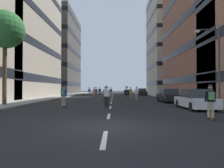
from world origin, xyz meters
name	(u,v)px	position (x,y,z in m)	size (l,w,h in m)	color
ground_plane	(112,97)	(0.00, 25.13, 0.00)	(150.80, 150.80, 0.00)	black
sidewalk_left	(61,96)	(-9.56, 28.28, 0.07)	(3.76, 69.12, 0.14)	gray
sidewalk_right	(164,96)	(9.56, 28.28, 0.07)	(3.76, 69.12, 0.14)	gray
lane_markings	(112,97)	(0.00, 25.50, 0.00)	(0.16, 57.20, 0.01)	silver
building_left_mid	(1,21)	(-19.03, 24.78, 13.11)	(15.31, 20.35, 26.05)	#B2A893
building_left_far	(50,54)	(-19.03, 50.54, 11.98)	(15.31, 19.77, 23.79)	#4C4744
building_right_far	(176,43)	(19.03, 50.54, 15.01)	(15.31, 16.67, 29.84)	#B2A893
parked_car_near	(142,92)	(6.47, 35.23, 0.70)	(1.82, 4.40, 1.52)	black
parked_car_mid	(169,96)	(6.47, 14.01, 0.70)	(1.82, 4.40, 1.52)	black
parked_car_far	(195,100)	(6.47, 6.79, 0.70)	(1.82, 4.40, 1.52)	silver
street_tree_near	(5,30)	(-9.56, 9.30, 6.84)	(3.40, 3.40, 8.48)	#4C3823
streetlamp_right	(215,58)	(8.81, 8.38, 4.14)	(2.13, 0.30, 6.50)	#3F3F44
skater_0	(211,99)	(5.27, 1.94, 1.02)	(0.57, 0.92, 1.78)	brown
skater_1	(89,91)	(-4.90, 33.00, 0.98)	(0.55, 0.92, 1.78)	brown
skater_2	(63,95)	(-3.96, 8.28, 1.02)	(0.55, 0.91, 1.78)	brown
skater_3	(137,93)	(3.21, 17.04, 0.98)	(0.56, 0.92, 1.78)	brown
skater_4	(94,91)	(-3.45, 29.35, 0.98)	(0.57, 0.92, 1.78)	brown
skater_5	(107,95)	(-0.32, 8.23, 0.98)	(0.57, 0.92, 1.78)	brown
skater_6	(100,91)	(-2.68, 32.17, 1.02)	(0.56, 0.92, 1.78)	brown
skater_7	(131,92)	(3.04, 24.16, 0.98)	(0.54, 0.91, 1.78)	brown
skater_8	(96,91)	(-2.74, 24.80, 1.02)	(0.56, 0.92, 1.78)	brown
skater_9	(105,93)	(-0.89, 17.63, 0.98)	(0.54, 0.91, 1.78)	brown
skater_10	(127,94)	(1.52, 10.86, 1.02)	(0.57, 0.92, 1.78)	brown
skater_11	(111,91)	(-0.36, 31.59, 1.02)	(0.57, 0.92, 1.78)	brown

